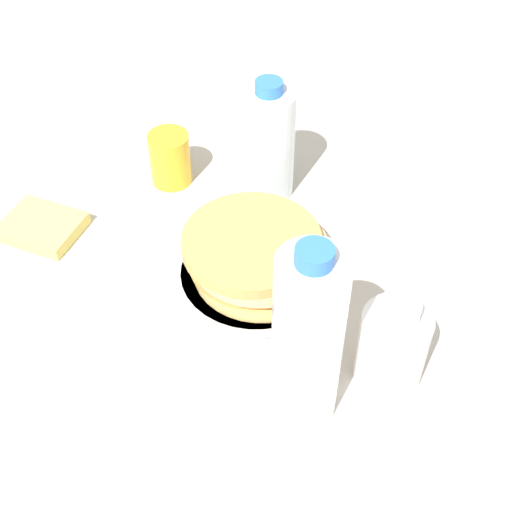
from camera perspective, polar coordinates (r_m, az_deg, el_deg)
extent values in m
plane|color=#BCB7AD|center=(0.97, -1.90, -1.70)|extent=(4.00, 4.00, 0.00)
cylinder|color=silver|center=(0.97, 0.00, -1.41)|extent=(0.21, 0.21, 0.01)
cylinder|color=silver|center=(0.97, 0.00, -1.31)|extent=(0.22, 0.22, 0.01)
cylinder|color=#E0B868|center=(0.96, 0.41, -0.86)|extent=(0.18, 0.18, 0.02)
cylinder|color=#C38A44|center=(0.95, -0.04, 0.14)|extent=(0.18, 0.18, 0.02)
cylinder|color=#DDAE78|center=(0.93, 0.28, 0.38)|extent=(0.18, 0.18, 0.02)
cylinder|color=tan|center=(0.92, -0.35, 1.09)|extent=(0.18, 0.18, 0.02)
cylinder|color=yellow|center=(1.11, -6.89, 7.76)|extent=(0.06, 0.06, 0.08)
cylinder|color=white|center=(0.85, 10.83, -7.21)|extent=(0.08, 0.08, 0.10)
cylinder|color=white|center=(0.80, 11.46, -4.32)|extent=(0.04, 0.04, 0.03)
cylinder|color=white|center=(0.75, 4.12, -6.90)|extent=(0.08, 0.08, 0.24)
cylinder|color=blue|center=(0.66, 4.70, -0.01)|extent=(0.04, 0.04, 0.02)
cylinder|color=silver|center=(1.06, 0.98, 8.97)|extent=(0.08, 0.08, 0.17)
cylinder|color=blue|center=(1.00, 1.04, 13.35)|extent=(0.04, 0.04, 0.02)
cube|color=#E5D166|center=(1.08, -16.74, 2.26)|extent=(0.12, 0.10, 0.02)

